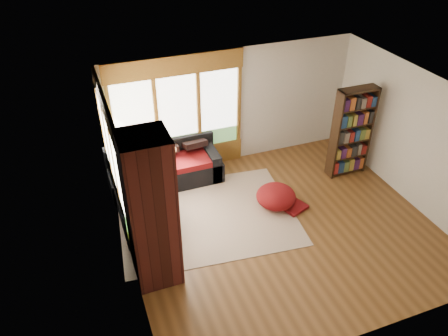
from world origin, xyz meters
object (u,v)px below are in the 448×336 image
object	(u,v)px
area_rug	(207,216)
bookshelf	(351,132)
brick_chimney	(151,212)
sectional_sofa	(155,184)
dog_brindle	(152,179)
pouf	(276,196)
dog_tan	(156,159)

from	to	relation	value
area_rug	bookshelf	bearing A→B (deg)	6.53
bookshelf	brick_chimney	bearing A→B (deg)	-162.11
sectional_sofa	dog_brindle	xyz separation A→B (m)	(-0.13, -0.44, 0.45)
area_rug	pouf	bearing A→B (deg)	-5.75
sectional_sofa	area_rug	xyz separation A→B (m)	(0.77, -0.96, -0.30)
sectional_sofa	dog_tan	distance (m)	0.51
brick_chimney	dog_tan	bearing A→B (deg)	76.31
area_rug	dog_brindle	size ratio (longest dim) A/B	3.62
bookshelf	area_rug	bearing A→B (deg)	-173.47
sectional_sofa	bookshelf	bearing A→B (deg)	-6.54
area_rug	dog_brindle	world-z (taller)	dog_brindle
brick_chimney	area_rug	xyz separation A→B (m)	(1.21, 1.08, -1.29)
pouf	dog_brindle	xyz separation A→B (m)	(-2.28, 0.66, 0.53)
pouf	bookshelf	bearing A→B (deg)	14.95
sectional_sofa	dog_tan	size ratio (longest dim) A/B	2.38
area_rug	dog_brindle	bearing A→B (deg)	149.68
dog_brindle	brick_chimney	bearing A→B (deg)	140.84
area_rug	dog_tan	bearing A→B (deg)	120.91
bookshelf	pouf	distance (m)	2.15
sectional_sofa	pouf	distance (m)	2.42
dog_tan	dog_brindle	world-z (taller)	dog_tan
sectional_sofa	bookshelf	world-z (taller)	bookshelf
sectional_sofa	pouf	xyz separation A→B (m)	(2.15, -1.10, -0.08)
sectional_sofa	dog_tan	bearing A→B (deg)	62.05
sectional_sofa	dog_brindle	size ratio (longest dim) A/B	2.42
brick_chimney	pouf	bearing A→B (deg)	20.03
bookshelf	pouf	bearing A→B (deg)	-165.05
brick_chimney	dog_tan	size ratio (longest dim) A/B	2.81
brick_chimney	dog_brindle	size ratio (longest dim) A/B	2.86
sectional_sofa	pouf	world-z (taller)	sectional_sofa
sectional_sofa	area_rug	distance (m)	1.27
brick_chimney	pouf	distance (m)	2.96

